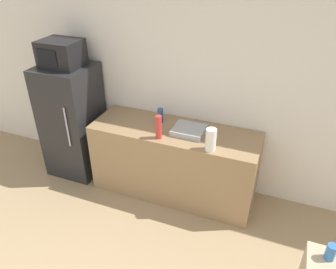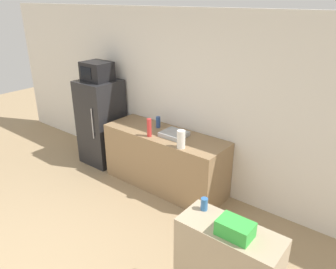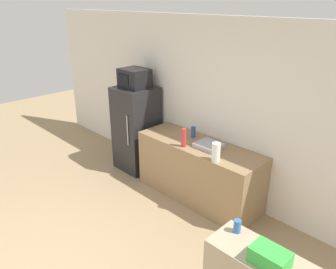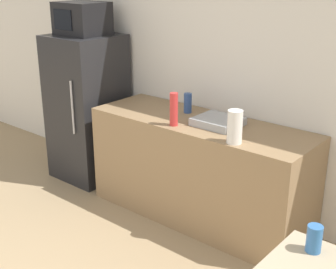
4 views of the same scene
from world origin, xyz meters
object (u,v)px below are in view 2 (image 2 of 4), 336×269
bottle_short (158,122)px  basket (235,229)px  microwave (97,71)px  jar (204,204)px  bottle_tall (149,128)px  paper_towel_roll (181,139)px  refrigerator (101,122)px

bottle_short → basket: 2.68m
microwave → jar: 3.27m
bottle_tall → paper_towel_roll: (0.58, -0.03, -0.01)m
refrigerator → microwave: microwave is taller
bottle_tall → jar: bottle_tall is taller
paper_towel_roll → microwave: bearing=172.8°
basket → paper_towel_roll: (-1.43, 1.24, -0.06)m
refrigerator → microwave: size_ratio=3.19×
basket → bottle_short: bearing=143.0°
bottle_short → jar: jar is taller
bottle_short → basket: (2.14, -1.61, 0.10)m
paper_towel_roll → refrigerator: bearing=172.8°
jar → basket: bearing=-20.0°
basket → paper_towel_roll: 1.90m
bottle_tall → refrigerator: bearing=170.8°
microwave → bottle_short: bearing=6.6°
refrigerator → microwave: 0.88m
microwave → jar: (2.94, -1.34, -0.55)m
bottle_short → paper_towel_roll: bearing=-27.7°
microwave → basket: size_ratio=1.66×
refrigerator → bottle_tall: (1.29, -0.21, 0.28)m
bottle_tall → jar: bearing=-34.6°
refrigerator → jar: 3.24m
refrigerator → bottle_tall: refrigerator is taller
refrigerator → bottle_short: refrigerator is taller
basket → jar: basket is taller
microwave → basket: microwave is taller
bottle_tall → paper_towel_roll: size_ratio=1.09×
refrigerator → paper_towel_roll: bearing=-7.2°
jar → paper_towel_roll: 1.54m
microwave → paper_towel_roll: 1.98m
refrigerator → microwave: bearing=-107.2°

